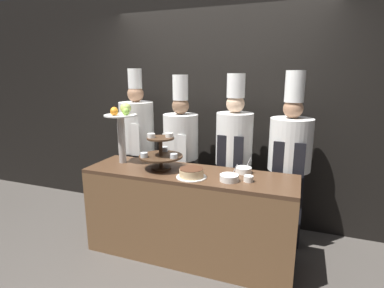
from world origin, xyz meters
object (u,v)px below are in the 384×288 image
at_px(tiered_stand, 161,152).
at_px(chef_right, 289,158).
at_px(serving_bowl_far, 244,170).
at_px(chef_center_right, 234,152).
at_px(chef_left, 137,141).
at_px(chef_center_left, 181,149).
at_px(cup_white, 249,179).
at_px(fruit_pedestal, 122,122).
at_px(serving_bowl_near, 229,178).
at_px(cake_round, 191,173).

relative_size(tiered_stand, chef_right, 0.23).
height_order(serving_bowl_far, chef_center_right, chef_center_right).
xyz_separation_m(tiered_stand, chef_left, (-0.58, 0.55, -0.05)).
relative_size(chef_center_left, chef_center_right, 0.99).
bearing_deg(serving_bowl_far, chef_center_left, 153.37).
xyz_separation_m(cup_white, serving_bowl_far, (-0.08, 0.22, 0.00)).
relative_size(tiered_stand, chef_center_left, 0.24).
bearing_deg(fruit_pedestal, serving_bowl_near, -8.29).
relative_size(chef_left, chef_center_left, 1.04).
bearing_deg(chef_left, fruit_pedestal, -76.55).
bearing_deg(fruit_pedestal, chef_left, 103.45).
bearing_deg(chef_right, chef_center_left, 180.00).
xyz_separation_m(tiered_stand, serving_bowl_far, (0.78, 0.15, -0.14)).
xyz_separation_m(tiered_stand, cup_white, (0.86, -0.06, -0.14)).
bearing_deg(tiered_stand, cake_round, -20.30).
relative_size(cake_round, chef_left, 0.15).
xyz_separation_m(cup_white, chef_center_left, (-0.88, 0.62, 0.04)).
distance_m(serving_bowl_near, chef_center_right, 0.67).
relative_size(serving_bowl_near, chef_center_right, 0.09).
relative_size(serving_bowl_near, serving_bowl_far, 1.05).
bearing_deg(chef_center_left, fruit_pedestal, -132.41).
height_order(cup_white, chef_left, chef_left).
bearing_deg(cup_white, chef_center_left, 145.00).
relative_size(serving_bowl_near, chef_left, 0.09).
distance_m(fruit_pedestal, cup_white, 1.39).
distance_m(tiered_stand, cup_white, 0.88).
relative_size(fruit_pedestal, cup_white, 7.37).
bearing_deg(serving_bowl_near, tiered_stand, 171.40).
xyz_separation_m(serving_bowl_far, chef_center_right, (-0.18, 0.40, 0.06)).
relative_size(tiered_stand, chef_left, 0.23).
bearing_deg(serving_bowl_far, tiered_stand, -168.84).
distance_m(fruit_pedestal, chef_center_right, 1.21).
xyz_separation_m(cake_round, serving_bowl_near, (0.34, 0.03, -0.01)).
xyz_separation_m(cup_white, chef_right, (0.30, 0.62, 0.05)).
height_order(chef_left, chef_center_right, chef_left).
height_order(fruit_pedestal, chef_center_left, chef_center_left).
height_order(cake_round, chef_left, chef_left).
relative_size(cup_white, serving_bowl_far, 0.54).
relative_size(chef_center_right, chef_right, 0.99).
xyz_separation_m(tiered_stand, chef_center_right, (0.59, 0.55, -0.07)).
xyz_separation_m(serving_bowl_near, chef_center_left, (-0.72, 0.66, 0.04)).
distance_m(cake_round, chef_left, 1.18).
bearing_deg(cup_white, chef_left, 156.87).
relative_size(serving_bowl_near, chef_right, 0.09).
height_order(cake_round, chef_center_right, chef_center_right).
xyz_separation_m(serving_bowl_near, chef_right, (0.46, 0.66, 0.05)).
bearing_deg(fruit_pedestal, chef_right, 16.70).
xyz_separation_m(chef_center_right, chef_right, (0.57, 0.00, -0.02)).
bearing_deg(serving_bowl_near, fruit_pedestal, 171.71).
xyz_separation_m(serving_bowl_far, chef_right, (0.39, 0.40, 0.05)).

